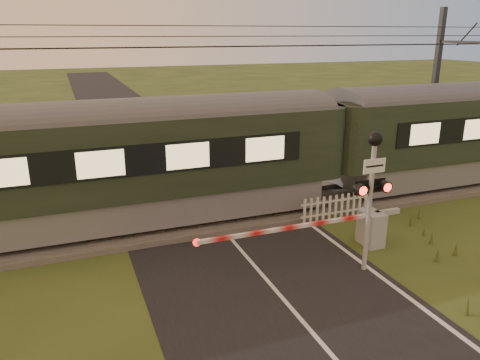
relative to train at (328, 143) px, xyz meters
name	(u,v)px	position (x,y,z in m)	size (l,w,h in m)	color
ground	(304,323)	(-4.37, -6.50, -2.15)	(160.00, 160.00, 0.00)	#2D4018
road	(310,329)	(-4.35, -6.73, -2.14)	(6.00, 140.00, 0.03)	black
track_bed	(211,215)	(-4.37, 0.00, -2.09)	(140.00, 3.40, 0.39)	#47423D
overhead_wires	(208,39)	(-4.37, 0.00, 3.57)	(120.00, 0.62, 0.62)	black
train	(328,143)	(0.00, 0.00, 0.00)	(40.12, 2.77, 3.73)	gray
boom_gate	(363,228)	(-0.98, -3.72, -1.59)	(6.23, 0.78, 1.03)	gray
crossing_signal	(372,178)	(-1.77, -4.96, 0.37)	(0.93, 0.37, 3.66)	gray
picket_fence	(336,208)	(-0.73, -1.89, -1.68)	(2.51, 0.08, 0.93)	silver
catenary_mast	(436,88)	(6.68, 2.23, 1.45)	(0.22, 2.46, 6.93)	#2D2D30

